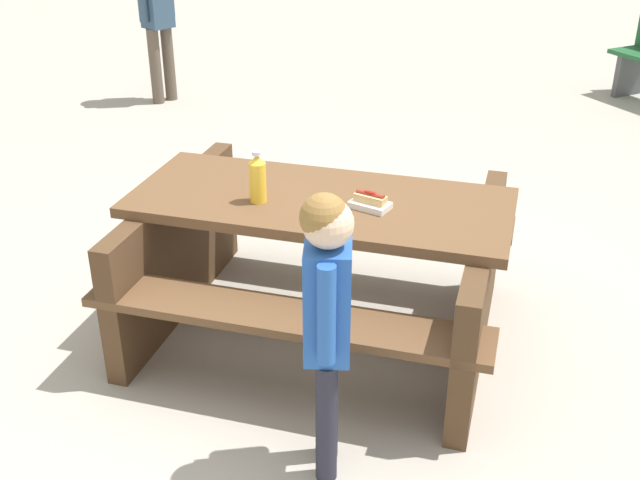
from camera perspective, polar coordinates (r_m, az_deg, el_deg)
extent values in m
plane|color=#ADA599|center=(4.03, 0.00, -6.66)|extent=(30.00, 30.00, 0.00)
cube|color=brown|center=(3.67, 0.00, 2.78)|extent=(1.91, 1.08, 0.05)
cube|color=brown|center=(4.29, 2.07, 2.16)|extent=(1.82, 0.61, 0.04)
cube|color=brown|center=(3.34, -2.66, -5.68)|extent=(1.82, 0.61, 0.04)
cube|color=#4D3520|center=(3.73, 11.61, -3.90)|extent=(0.36, 1.39, 0.70)
cube|color=#4D3520|center=(4.10, -10.54, -0.80)|extent=(0.36, 1.39, 0.70)
cylinder|color=yellow|center=(3.60, -4.61, 4.26)|extent=(0.08, 0.08, 0.19)
cone|color=yellow|center=(3.55, -4.68, 5.98)|extent=(0.07, 0.07, 0.04)
cylinder|color=silver|center=(3.54, -4.70, 6.42)|extent=(0.04, 0.04, 0.02)
cube|color=white|center=(3.56, 3.74, 2.61)|extent=(0.19, 0.13, 0.03)
cube|color=#D8B272|center=(3.55, 3.75, 3.09)|extent=(0.15, 0.07, 0.04)
cylinder|color=maroon|center=(3.54, 3.76, 3.36)|extent=(0.14, 0.04, 0.03)
ellipsoid|color=maroon|center=(3.54, 3.77, 3.54)|extent=(0.07, 0.03, 0.01)
cylinder|color=#262633|center=(3.13, 0.57, -11.89)|extent=(0.08, 0.08, 0.54)
cylinder|color=#262633|center=(3.04, 0.48, -13.32)|extent=(0.08, 0.08, 0.54)
cube|color=#2659B2|center=(2.79, 0.57, -4.68)|extent=(0.23, 0.23, 0.46)
cylinder|color=#2659B2|center=(2.87, 0.65, -3.09)|extent=(0.07, 0.07, 0.39)
cylinder|color=#2659B2|center=(2.68, 0.48, -5.55)|extent=(0.07, 0.07, 0.39)
sphere|color=beige|center=(2.63, 0.60, 1.23)|extent=(0.18, 0.18, 0.18)
sphere|color=olive|center=(2.62, 0.30, 1.68)|extent=(0.17, 0.17, 0.17)
cube|color=#4C4C51|center=(8.40, 21.87, 11.25)|extent=(0.26, 0.33, 0.41)
cylinder|color=brown|center=(7.78, -11.09, 12.66)|extent=(0.11, 0.11, 0.71)
cylinder|color=brown|center=(7.69, -12.05, 12.41)|extent=(0.11, 0.11, 0.71)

